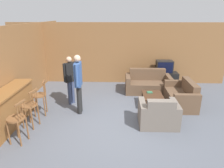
{
  "coord_description": "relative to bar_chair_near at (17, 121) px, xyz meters",
  "views": [
    {
      "loc": [
        0.11,
        -4.91,
        2.9
      ],
      "look_at": [
        -0.11,
        0.95,
        0.85
      ],
      "focal_mm": 32.0,
      "sensor_mm": 36.0,
      "label": 1
    }
  ],
  "objects": [
    {
      "name": "coffee_table",
      "position": [
        3.47,
        2.13,
        -0.23
      ],
      "size": [
        0.64,
        0.88,
        0.4
      ],
      "color": "#472D1E",
      "rests_on": "ground_plane"
    },
    {
      "name": "armchair_near",
      "position": [
        3.44,
        0.91,
        -0.26
      ],
      "size": [
        1.04,
        0.83,
        0.85
      ],
      "color": "#70665B",
      "rests_on": "ground_plane"
    },
    {
      "name": "couch_far",
      "position": [
        3.48,
        3.44,
        -0.26
      ],
      "size": [
        1.73,
        0.87,
        0.87
      ],
      "color": "brown",
      "rests_on": "ground_plane"
    },
    {
      "name": "person_by_window",
      "position": [
        0.73,
        2.25,
        0.36
      ],
      "size": [
        0.36,
        0.42,
        1.63
      ],
      "color": "#384260",
      "rests_on": "ground_plane"
    },
    {
      "name": "book_on_table",
      "position": [
        3.39,
        2.31,
        -0.15
      ],
      "size": [
        0.19,
        0.16,
        0.03
      ],
      "color": "#33704C",
      "rests_on": "coffee_table"
    },
    {
      "name": "tv_unit",
      "position": [
        4.24,
        4.2,
        -0.28
      ],
      "size": [
        1.18,
        0.51,
        0.58
      ],
      "color": "black",
      "rests_on": "ground_plane"
    },
    {
      "name": "person_by_counter",
      "position": [
        1.15,
        1.58,
        0.47
      ],
      "size": [
        0.2,
        0.56,
        1.81
      ],
      "color": "black",
      "rests_on": "ground_plane"
    },
    {
      "name": "bar_counter",
      "position": [
        -0.61,
        0.73,
        -0.06
      ],
      "size": [
        0.55,
        2.2,
        1.0
      ],
      "color": "brown",
      "rests_on": "ground_plane"
    },
    {
      "name": "bar_chair_far",
      "position": [
        -0.0,
        1.41,
        0.0
      ],
      "size": [
        0.48,
        0.48,
        1.07
      ],
      "color": "brown",
      "rests_on": "ground_plane"
    },
    {
      "name": "tv",
      "position": [
        4.24,
        4.2,
        0.27
      ],
      "size": [
        0.68,
        0.42,
        0.51
      ],
      "color": "black",
      "rests_on": "tv_unit"
    },
    {
      "name": "loveseat_right",
      "position": [
        4.45,
        2.26,
        -0.26
      ],
      "size": [
        0.8,
        1.5,
        0.84
      ],
      "color": "brown",
      "rests_on": "ground_plane"
    },
    {
      "name": "wall_back",
      "position": [
        2.25,
        4.6,
        0.73
      ],
      "size": [
        9.4,
        0.08,
        2.6
      ],
      "color": "olive",
      "rests_on": "ground_plane"
    },
    {
      "name": "bar_chair_mid",
      "position": [
        -0.0,
        0.71,
        0.0
      ],
      "size": [
        0.49,
        0.49,
        1.07
      ],
      "color": "brown",
      "rests_on": "ground_plane"
    },
    {
      "name": "ground_plane",
      "position": [
        2.25,
        0.92,
        -0.57
      ],
      "size": [
        24.0,
        24.0,
        0.0
      ],
      "primitive_type": "plane",
      "color": "#565B66"
    },
    {
      "name": "bar_chair_near",
      "position": [
        0.0,
        0.0,
        0.0
      ],
      "size": [
        0.48,
        0.48,
        1.07
      ],
      "color": "brown",
      "rests_on": "ground_plane"
    },
    {
      "name": "wall_left",
      "position": [
        -0.95,
        2.26,
        0.73
      ],
      "size": [
        0.08,
        8.68,
        2.6
      ],
      "color": "olive",
      "rests_on": "ground_plane"
    }
  ]
}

